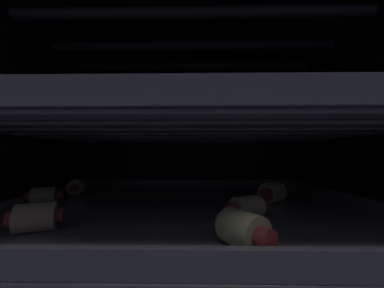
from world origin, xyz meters
The scene contains 24 objects.
ground_plane centered at (0.00, 0.00, -0.60)cm, with size 62.09×48.86×1.20cm, color black.
oven_wall_back centered at (0.00, 23.83, 20.95)cm, with size 62.09×1.20×41.90cm, color black.
oven_wall_left centered at (-30.45, 0.00, 20.95)cm, with size 1.20×46.46×41.90cm, color black.
oven_wall_right centered at (30.45, 0.00, 20.95)cm, with size 1.20×46.46×41.90cm, color black.
oven_ceiling centered at (0.00, 0.00, 42.50)cm, with size 62.09×48.86×1.20cm, color black.
heating_element centered at (0.00, 0.00, 39.28)cm, with size 47.75×18.56×1.53cm.
oven_rack_lower centered at (0.00, 0.00, 11.29)cm, with size 56.87×45.53×0.71cm.
baking_tray_lower centered at (0.00, 0.00, 12.21)cm, with size 53.53×41.43×2.25cm.
pig_in_blanket_lower_0 centered at (-23.58, -1.84, 13.93)cm, with size 5.24×3.74×2.75cm.
pig_in_blanket_lower_1 centered at (13.34, -0.42, 14.21)cm, with size 5.38×5.09×3.30cm.
pig_in_blanket_lower_2 centered at (4.65, -17.24, 14.12)cm, with size 4.56×5.78×3.12cm.
pig_in_blanket_lower_3 centered at (6.96, -9.16, 13.96)cm, with size 5.94×4.45×2.81cm.
pig_in_blanket_lower_4 centered at (-23.22, 6.91, 14.07)cm, with size 4.17×6.19×3.03cm.
pig_in_blanket_lower_5 centered at (-15.95, -13.63, 14.01)cm, with size 5.14×4.10×2.91cm.
oven_rack_upper centered at (0.00, 0.00, 23.80)cm, with size 56.67×45.53×0.51cm.
baking_tray_upper centered at (0.00, 0.00, 24.60)cm, with size 53.53×41.43×2.33cm.
pig_in_blanket_upper_0 centered at (3.00, 4.45, 26.21)cm, with size 3.53×5.31×2.65cm.
pig_in_blanket_upper_1 centered at (7.81, 11.20, 26.25)cm, with size 3.62×4.92×2.72cm.
pig_in_blanket_upper_2 centered at (-6.96, 15.29, 26.19)cm, with size 3.39×5.10×2.61cm.
pig_in_blanket_upper_3 centered at (-0.73, 15.48, 26.22)cm, with size 5.39×3.79×2.67cm.
pig_in_blanket_upper_4 centered at (13.62, -15.34, 26.28)cm, with size 4.25×5.56×2.79cm.
pig_in_blanket_upper_5 centered at (-23.19, -9.17, 26.50)cm, with size 5.33×3.49×3.23cm.
pig_in_blanket_upper_6 centered at (20.81, 6.34, 26.19)cm, with size 2.89×5.72×2.61cm.
pig_in_blanket_upper_7 centered at (-0.87, 7.87, 26.40)cm, with size 4.78×4.30×3.04cm.
Camera 1 is at (0.63, -35.76, 20.57)cm, focal length 19.89 mm.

